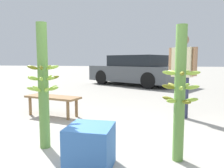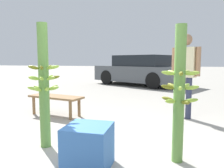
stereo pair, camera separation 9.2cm
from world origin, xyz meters
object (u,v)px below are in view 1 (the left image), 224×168
(banana_stalk_center, at_px, (180,93))
(produce_crate, at_px, (90,147))
(parked_car, at_px, (135,71))
(banana_stalk_left, at_px, (43,85))
(vendor_person, at_px, (182,68))
(market_bench, at_px, (53,99))

(banana_stalk_center, bearing_deg, produce_crate, -157.62)
(parked_car, xyz_separation_m, produce_crate, (0.33, -8.05, -0.44))
(banana_stalk_center, xyz_separation_m, produce_crate, (-0.93, -0.38, -0.55))
(banana_stalk_left, distance_m, parked_car, 7.65)
(banana_stalk_left, bearing_deg, parked_car, 86.79)
(parked_car, bearing_deg, banana_stalk_center, -141.96)
(vendor_person, distance_m, parked_car, 5.87)
(banana_stalk_center, relative_size, parked_car, 0.34)
(vendor_person, height_order, produce_crate, vendor_person)
(banana_stalk_left, relative_size, produce_crate, 3.49)
(banana_stalk_left, height_order, banana_stalk_center, banana_stalk_left)
(banana_stalk_center, height_order, vendor_person, vendor_person)
(market_bench, bearing_deg, produce_crate, -40.60)
(parked_car, height_order, produce_crate, parked_car)
(market_bench, bearing_deg, banana_stalk_center, -20.48)
(banana_stalk_left, relative_size, parked_car, 0.36)
(produce_crate, bearing_deg, banana_stalk_left, 150.82)
(banana_stalk_left, relative_size, market_bench, 1.30)
(vendor_person, distance_m, produce_crate, 2.76)
(vendor_person, bearing_deg, banana_stalk_center, -66.94)
(banana_stalk_center, distance_m, vendor_person, 2.02)
(banana_stalk_center, height_order, parked_car, banana_stalk_center)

